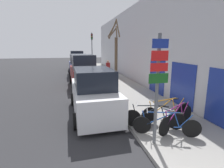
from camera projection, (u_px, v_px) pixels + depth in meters
ground_plane at (87, 89)px, 12.78m from camera, size 80.00×80.00×0.00m
sidewalk_curb at (113, 80)px, 16.01m from camera, size 3.20×32.00×0.15m
building_facade at (132, 45)px, 15.67m from camera, size 0.23×32.00×6.50m
signpost at (157, 84)px, 4.98m from camera, size 0.59×0.12×3.25m
bicycle_0 at (166, 125)px, 5.75m from camera, size 2.04×0.90×0.84m
bicycle_1 at (177, 118)px, 6.23m from camera, size 1.98×1.13×0.91m
bicycle_2 at (154, 118)px, 6.28m from camera, size 2.03×0.87×0.88m
bicycle_3 at (167, 112)px, 6.87m from camera, size 2.27×0.49×0.93m
parked_car_0 at (93, 94)px, 7.93m from camera, size 2.06×4.67×2.11m
parked_car_1 at (83, 72)px, 13.66m from camera, size 2.21×4.42×2.47m
parked_car_2 at (79, 66)px, 18.63m from camera, size 2.25×4.73×2.31m
parked_car_3 at (77, 61)px, 24.19m from camera, size 2.10×4.35×2.53m
pedestrian_near at (108, 68)px, 15.99m from camera, size 0.44×0.38×1.71m
street_tree at (116, 62)px, 9.33m from camera, size 0.60×2.05×4.29m
traffic_light at (92, 47)px, 20.21m from camera, size 0.20×0.30×4.50m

